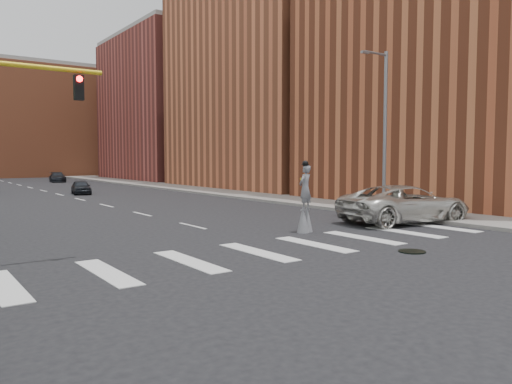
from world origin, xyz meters
name	(u,v)px	position (x,y,z in m)	size (l,w,h in m)	color
ground_plane	(306,253)	(0.00, 0.00, 0.00)	(160.00, 160.00, 0.00)	black
sidewalk_right	(226,192)	(12.50, 25.00, 0.09)	(5.00, 90.00, 0.18)	slate
manhole	(412,251)	(3.00, -2.00, 0.02)	(0.90, 0.90, 0.04)	black
building_near	(468,47)	(22.00, 8.00, 11.00)	(16.00, 20.00, 22.00)	#A04A2B
building_mid	(277,74)	(22.00, 30.00, 12.00)	(16.00, 22.00, 24.00)	#C1633C
building_far	(176,111)	(22.00, 54.00, 10.00)	(16.00, 22.00, 20.00)	#953F37
building_backdrop	(24,122)	(6.00, 78.00, 9.00)	(26.00, 14.00, 18.00)	#C1633C
streetlight	(384,127)	(10.90, 6.00, 4.90)	(2.05, 0.20, 9.00)	slate
stilt_performer	(305,203)	(3.00, 3.50, 1.27)	(0.83, 0.67, 3.07)	black
suv_crossing	(405,204)	(9.00, 3.00, 0.93)	(3.07, 6.67, 1.85)	beige
car_near	(81,187)	(1.66, 31.46, 0.61)	(1.44, 3.59, 1.22)	black
car_far	(58,177)	(5.41, 54.78, 0.64)	(1.79, 4.39, 1.28)	black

